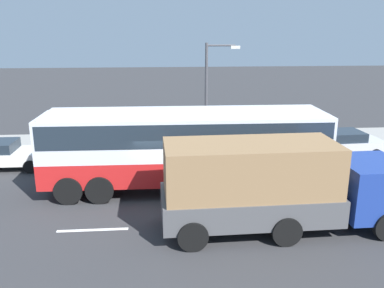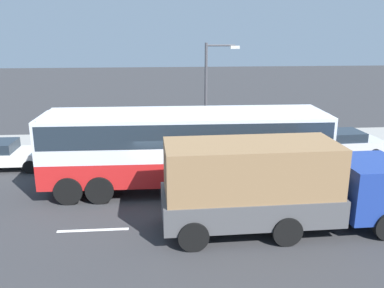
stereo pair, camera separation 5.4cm
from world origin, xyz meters
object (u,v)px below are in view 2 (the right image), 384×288
object	(u,v)px
street_lamp	(210,86)
coach_bus	(186,142)
pedestrian_near_curb	(180,130)
cargo_truck	(276,184)
pedestrian_at_crossing	(249,123)
car_silver_hatch	(341,143)

from	to	relation	value
street_lamp	coach_bus	bearing A→B (deg)	-106.02
pedestrian_near_curb	street_lamp	size ratio (longest dim) A/B	0.29
cargo_truck	street_lamp	bearing A→B (deg)	93.90
pedestrian_near_curb	street_lamp	world-z (taller)	street_lamp
coach_bus	pedestrian_at_crossing	distance (m)	8.91
car_silver_hatch	pedestrian_at_crossing	bearing A→B (deg)	134.05
pedestrian_near_curb	pedestrian_at_crossing	xyz separation A→B (m)	(4.31, 1.56, -0.04)
cargo_truck	street_lamp	size ratio (longest dim) A/B	1.42
pedestrian_near_curb	pedestrian_at_crossing	world-z (taller)	pedestrian_near_curb
coach_bus	cargo_truck	bearing A→B (deg)	-52.88
pedestrian_near_curb	car_silver_hatch	bearing A→B (deg)	39.29
car_silver_hatch	pedestrian_near_curb	distance (m)	8.74
street_lamp	pedestrian_at_crossing	bearing A→B (deg)	27.68
pedestrian_near_curb	coach_bus	bearing A→B (deg)	-36.59
pedestrian_at_crossing	street_lamp	distance (m)	3.81
coach_bus	car_silver_hatch	size ratio (longest dim) A/B	2.72
coach_bus	cargo_truck	xyz separation A→B (m)	(2.74, -3.75, -0.48)
coach_bus	car_silver_hatch	distance (m)	9.46
car_silver_hatch	pedestrian_near_curb	size ratio (longest dim) A/B	2.57
coach_bus	cargo_truck	world-z (taller)	coach_bus
cargo_truck	car_silver_hatch	size ratio (longest dim) A/B	1.90
cargo_truck	car_silver_hatch	world-z (taller)	cargo_truck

